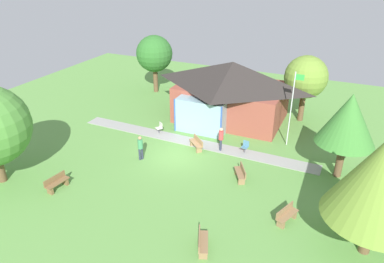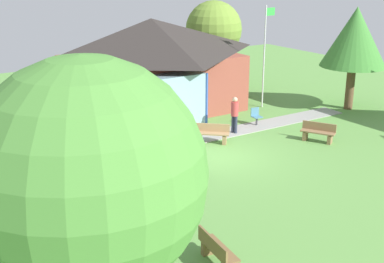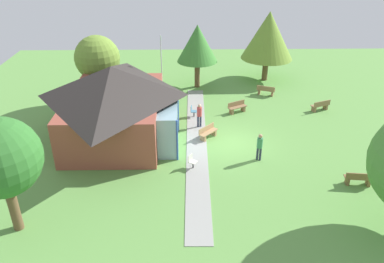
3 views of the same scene
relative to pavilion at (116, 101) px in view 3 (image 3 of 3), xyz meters
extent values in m
plane|color=#609947|center=(-1.13, -7.55, -2.54)|extent=(44.00, 44.00, 0.00)
cube|color=brown|center=(0.05, 0.15, -1.06)|extent=(8.42, 5.84, 2.95)
pyramid|color=#2D2826|center=(0.05, 0.15, 1.37)|extent=(9.42, 6.84, 1.91)
cube|color=#8CB2BF|center=(-1.21, -3.37, -1.21)|extent=(3.79, 1.20, 2.65)
cylinder|color=#3359B2|center=(-3.10, -3.97, -1.21)|extent=(0.12, 0.12, 2.65)
cylinder|color=#3359B2|center=(0.69, -3.97, -1.21)|extent=(0.12, 0.12, 2.65)
cube|color=#999993|center=(-1.13, -5.18, -2.52)|extent=(18.44, 1.61, 0.03)
cylinder|color=silver|center=(5.33, -2.67, 0.20)|extent=(0.08, 0.08, 5.48)
cube|color=green|center=(5.63, -2.67, 2.59)|extent=(0.60, 0.02, 0.40)
cube|color=#9E7A51|center=(-0.42, -5.99, -2.09)|extent=(1.40, 1.34, 0.06)
cube|color=#9E7A51|center=(-0.02, -6.36, -2.34)|extent=(0.39, 0.40, 0.39)
cube|color=#9E7A51|center=(-0.83, -5.61, -2.34)|extent=(0.39, 0.40, 0.39)
cube|color=#9E7A51|center=(-0.29, -5.85, -1.88)|extent=(1.14, 1.06, 0.36)
cube|color=brown|center=(-5.83, -13.84, -2.09)|extent=(0.62, 1.54, 0.06)
cube|color=brown|center=(-5.76, -13.29, -2.34)|extent=(0.42, 0.21, 0.39)
cube|color=brown|center=(-5.90, -14.39, -2.34)|extent=(0.42, 0.21, 0.39)
cube|color=brown|center=(-6.02, -13.82, -1.88)|extent=(0.24, 1.50, 0.36)
cube|color=olive|center=(7.02, -11.22, -2.09)|extent=(0.96, 1.56, 0.06)
cube|color=olive|center=(7.22, -10.71, -2.34)|extent=(0.43, 0.30, 0.39)
cube|color=olive|center=(6.82, -11.73, -2.34)|extent=(0.43, 0.30, 0.39)
cube|color=olive|center=(6.84, -11.15, -1.88)|extent=(0.61, 1.42, 0.36)
cube|color=olive|center=(3.85, -14.78, -2.09)|extent=(0.97, 1.56, 0.06)
cube|color=olive|center=(3.64, -14.28, -2.34)|extent=(0.43, 0.30, 0.39)
cube|color=olive|center=(4.05, -15.29, -2.34)|extent=(0.43, 0.30, 0.39)
cube|color=olive|center=(3.67, -14.86, -1.88)|extent=(0.62, 1.41, 0.36)
cube|color=olive|center=(3.59, -8.41, -2.09)|extent=(1.11, 1.53, 0.06)
cube|color=olive|center=(3.86, -8.89, -2.34)|extent=(0.43, 0.33, 0.39)
cube|color=olive|center=(3.32, -7.93, -2.34)|extent=(0.43, 0.33, 0.39)
cube|color=olive|center=(3.75, -8.32, -1.88)|extent=(0.78, 1.34, 0.36)
cube|color=teal|center=(2.89, -5.10, -2.10)|extent=(0.50, 0.50, 0.04)
cube|color=teal|center=(2.92, -4.90, -1.88)|extent=(0.44, 0.10, 0.40)
cylinder|color=#4C4C51|center=(2.89, -5.10, -2.33)|extent=(0.10, 0.10, 0.42)
cylinder|color=#4C4C51|center=(2.89, -5.10, -2.53)|extent=(0.36, 0.36, 0.02)
cube|color=beige|center=(-4.05, -4.89, -2.10)|extent=(0.61, 0.61, 0.04)
cube|color=beige|center=(-3.93, -4.72, -1.88)|extent=(0.39, 0.28, 0.40)
cylinder|color=#4C4C51|center=(-4.05, -4.89, -2.33)|extent=(0.10, 0.10, 0.42)
cylinder|color=#4C4C51|center=(-4.05, -4.89, -2.53)|extent=(0.36, 0.36, 0.02)
cylinder|color=#2D3347|center=(1.22, -5.35, -2.11)|extent=(0.14, 0.14, 0.85)
cylinder|color=#2D3347|center=(1.26, -5.52, -2.11)|extent=(0.14, 0.14, 0.85)
cylinder|color=#BF3F3F|center=(1.24, -5.43, -1.36)|extent=(0.34, 0.34, 0.65)
sphere|color=#D8AD8C|center=(1.24, -5.43, -0.92)|extent=(0.24, 0.24, 0.24)
cylinder|color=#2D3347|center=(-3.14, -8.79, -2.11)|extent=(0.14, 0.14, 0.85)
cylinder|color=#2D3347|center=(-3.24, -8.94, -2.11)|extent=(0.14, 0.14, 0.85)
cylinder|color=#3F8C59|center=(-3.19, -8.86, -1.36)|extent=(0.34, 0.34, 0.65)
sphere|color=tan|center=(-3.19, -8.86, -0.92)|extent=(0.24, 0.24, 0.24)
cylinder|color=brown|center=(9.03, -5.51, -1.37)|extent=(0.45, 0.45, 2.33)
cone|color=#3D7F33|center=(9.03, -5.51, 1.35)|extent=(3.45, 3.45, 3.11)
cylinder|color=brown|center=(-8.98, 3.36, -1.26)|extent=(0.46, 0.46, 2.54)
sphere|color=#2D6B28|center=(-8.98, 3.36, 1.33)|extent=(3.51, 3.51, 3.51)
cylinder|color=brown|center=(5.49, 2.17, -1.31)|extent=(0.45, 0.45, 2.46)
sphere|color=olive|center=(5.49, 2.17, 1.20)|extent=(3.41, 3.41, 3.41)
cylinder|color=brown|center=(10.69, -11.79, -1.51)|extent=(0.51, 0.51, 2.06)
cone|color=olive|center=(10.69, -11.79, 1.58)|extent=(4.59, 4.59, 4.13)
camera|label=1|loc=(8.64, -26.60, 9.87)|focal=33.72mm
camera|label=2|loc=(-12.90, -23.27, 5.06)|focal=47.97mm
camera|label=3|loc=(-22.95, -4.47, 9.89)|focal=36.04mm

